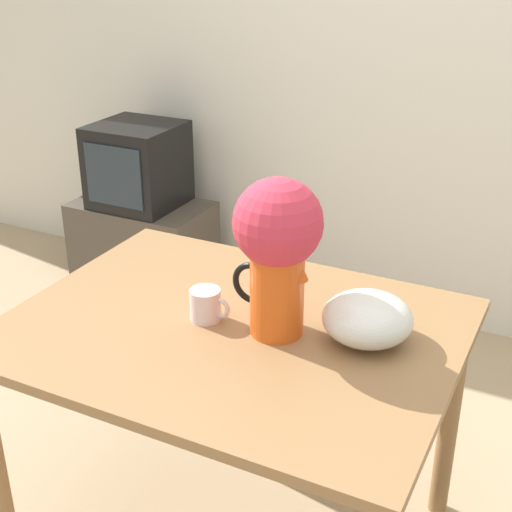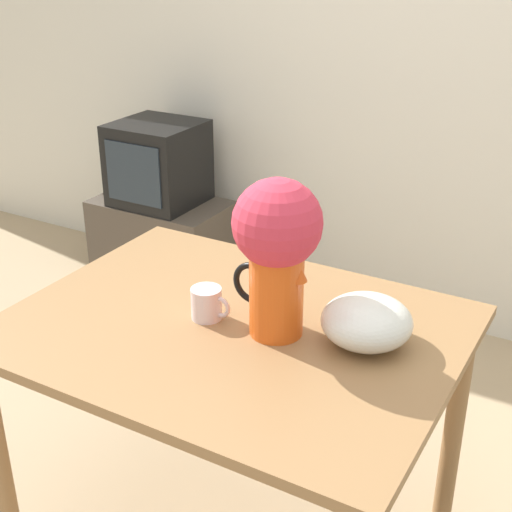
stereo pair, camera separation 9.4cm
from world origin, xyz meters
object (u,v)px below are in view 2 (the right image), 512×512
at_px(flower_vase, 277,243).
at_px(coffee_mug, 207,303).
at_px(white_bowl, 367,322).
at_px(tv_set, 158,163).

distance_m(flower_vase, coffee_mug, 0.30).
bearing_deg(white_bowl, coffee_mug, -167.66).
bearing_deg(tv_set, flower_vase, -43.33).
bearing_deg(white_bowl, tv_set, 142.56).
height_order(white_bowl, tv_set, white_bowl).
bearing_deg(coffee_mug, white_bowl, 12.34).
distance_m(white_bowl, tv_set, 2.01).
xyz_separation_m(flower_vase, tv_set, (-1.36, 1.29, -0.35)).
xyz_separation_m(coffee_mug, tv_set, (-1.16, 1.31, -0.14)).
relative_size(white_bowl, tv_set, 0.58).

